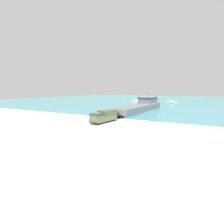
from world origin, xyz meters
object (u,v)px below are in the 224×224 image
(moored_boat_a, at_px, (136,101))
(moored_boat_b, at_px, (139,103))
(landing_craft, at_px, (140,106))
(military_truck, at_px, (104,116))
(moored_boat_c, at_px, (171,102))
(soldier_on_ramp, at_px, (94,117))

(moored_boat_a, xyz_separation_m, moored_boat_b, (7.70, -15.94, -0.02))
(moored_boat_b, bearing_deg, landing_craft, -143.99)
(military_truck, relative_size, moored_boat_b, 1.40)
(military_truck, relative_size, moored_boat_c, 1.03)
(moored_boat_a, bearing_deg, moored_boat_c, -59.65)
(moored_boat_c, bearing_deg, moored_boat_a, 133.71)
(landing_craft, bearing_deg, moored_boat_a, 115.25)
(soldier_on_ramp, relative_size, moored_boat_a, 0.24)
(military_truck, height_order, soldier_on_ramp, military_truck)
(moored_boat_a, distance_m, moored_boat_b, 17.70)
(soldier_on_ramp, xyz_separation_m, moored_boat_b, (-6.51, 50.85, -0.31))
(landing_craft, xyz_separation_m, soldier_on_ramp, (-2.17, -27.32, -0.68))
(moored_boat_a, bearing_deg, moored_boat_b, -134.86)
(landing_craft, distance_m, moored_boat_a, 42.74)
(soldier_on_ramp, relative_size, moored_boat_c, 0.23)
(moored_boat_a, height_order, moored_boat_c, moored_boat_a)
(landing_craft, distance_m, moored_boat_c, 43.57)
(landing_craft, height_order, moored_boat_b, landing_craft)
(soldier_on_ramp, bearing_deg, moored_boat_b, -6.41)
(military_truck, bearing_deg, moored_boat_a, -158.73)
(military_truck, xyz_separation_m, soldier_on_ramp, (-2.86, 0.02, -0.52))
(moored_boat_b, bearing_deg, military_truck, -153.79)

